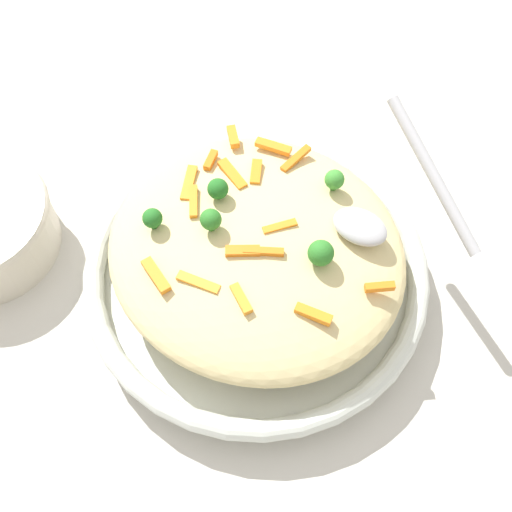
{
  "coord_description": "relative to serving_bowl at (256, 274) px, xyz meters",
  "views": [
    {
      "loc": [
        0.18,
        -0.29,
        0.65
      ],
      "look_at": [
        0.0,
        0.0,
        0.07
      ],
      "focal_mm": 45.75,
      "sensor_mm": 36.0,
      "label": 1
    }
  ],
  "objects": [
    {
      "name": "carrot_piece_7",
      "position": [
        -0.06,
        0.05,
        0.08
      ],
      "size": [
        0.04,
        0.03,
        0.01
      ],
      "primitive_type": "cube",
      "rotation": [
        0.0,
        0.0,
        5.85
      ],
      "color": "orange",
      "rests_on": "pasta_mound"
    },
    {
      "name": "carrot_piece_13",
      "position": [
        -0.0,
        -0.02,
        0.08
      ],
      "size": [
        0.03,
        0.03,
        0.01
      ],
      "primitive_type": "cube",
      "rotation": [
        0.0,
        0.0,
        3.7
      ],
      "color": "orange",
      "rests_on": "pasta_mound"
    },
    {
      "name": "ground_plane",
      "position": [
        0.0,
        0.0,
        -0.03
      ],
      "size": [
        2.4,
        2.4,
        0.0
      ],
      "primitive_type": "plane",
      "color": "beige"
    },
    {
      "name": "carrot_piece_8",
      "position": [
        0.13,
        0.01,
        0.08
      ],
      "size": [
        0.03,
        0.02,
        0.01
      ],
      "primitive_type": "cube",
      "rotation": [
        0.0,
        0.0,
        3.78
      ],
      "color": "orange",
      "rests_on": "pasta_mound"
    },
    {
      "name": "broccoli_floret_3",
      "position": [
        0.07,
        0.01,
        0.09
      ],
      "size": [
        0.03,
        0.03,
        0.03
      ],
      "color": "#296820",
      "rests_on": "pasta_mound"
    },
    {
      "name": "serving_spoon",
      "position": [
        0.1,
        0.08,
        0.1
      ],
      "size": [
        0.15,
        0.14,
        0.08
      ],
      "color": "#B7B7BC",
      "rests_on": "pasta_mound"
    },
    {
      "name": "broccoli_floret_2",
      "position": [
        -0.04,
        -0.02,
        0.1
      ],
      "size": [
        0.02,
        0.02,
        0.03
      ],
      "color": "#296820",
      "rests_on": "pasta_mound"
    },
    {
      "name": "carrot_piece_6",
      "position": [
        0.02,
        -0.07,
        0.08
      ],
      "size": [
        0.03,
        0.02,
        0.01
      ],
      "primitive_type": "cube",
      "rotation": [
        0.0,
        0.0,
        2.58
      ],
      "color": "orange",
      "rests_on": "pasta_mound"
    },
    {
      "name": "carrot_piece_0",
      "position": [
        -0.06,
        -0.09,
        0.08
      ],
      "size": [
        0.04,
        0.03,
        0.01
      ],
      "primitive_type": "cube",
      "rotation": [
        0.0,
        0.0,
        2.71
      ],
      "color": "orange",
      "rests_on": "pasta_mound"
    },
    {
      "name": "carrot_piece_5",
      "position": [
        -0.02,
        -0.07,
        0.08
      ],
      "size": [
        0.04,
        0.02,
        0.01
      ],
      "primitive_type": "cube",
      "rotation": [
        0.0,
        0.0,
        3.28
      ],
      "color": "orange",
      "rests_on": "pasta_mound"
    },
    {
      "name": "carrot_piece_3",
      "position": [
        -0.09,
        0.02,
        0.08
      ],
      "size": [
        0.03,
        0.04,
        0.01
      ],
      "primitive_type": "cube",
      "rotation": [
        0.0,
        0.0,
        1.97
      ],
      "color": "orange",
      "rests_on": "pasta_mound"
    },
    {
      "name": "broccoli_floret_0",
      "position": [
        -0.09,
        -0.04,
        0.09
      ],
      "size": [
        0.02,
        0.02,
        0.03
      ],
      "color": "#205B1C",
      "rests_on": "pasta_mound"
    },
    {
      "name": "serving_bowl",
      "position": [
        0.0,
        0.0,
        0.0
      ],
      "size": [
        0.37,
        0.37,
        0.05
      ],
      "color": "silver",
      "rests_on": "ground_plane"
    },
    {
      "name": "carrot_piece_1",
      "position": [
        -0.04,
        0.11,
        0.08
      ],
      "size": [
        0.04,
        0.02,
        0.01
      ],
      "primitive_type": "cube",
      "rotation": [
        0.0,
        0.0,
        0.17
      ],
      "color": "orange",
      "rests_on": "pasta_mound"
    },
    {
      "name": "carrot_piece_12",
      "position": [
        0.02,
        -0.02,
        0.09
      ],
      "size": [
        0.04,
        0.02,
        0.01
      ],
      "primitive_type": "cube",
      "rotation": [
        0.0,
        0.0,
        0.49
      ],
      "color": "orange",
      "rests_on": "pasta_mound"
    },
    {
      "name": "broccoli_floret_4",
      "position": [
        -0.06,
        0.02,
        0.09
      ],
      "size": [
        0.02,
        0.02,
        0.03
      ],
      "color": "#205B1C",
      "rests_on": "pasta_mound"
    },
    {
      "name": "pasta_mound",
      "position": [
        0.0,
        0.0,
        0.05
      ],
      "size": [
        0.31,
        0.29,
        0.06
      ],
      "primitive_type": "ellipsoid",
      "color": "#DBC689",
      "rests_on": "serving_bowl"
    },
    {
      "name": "carrot_piece_9",
      "position": [
        -0.09,
        0.06,
        0.08
      ],
      "size": [
        0.01,
        0.03,
        0.01
      ],
      "primitive_type": "cube",
      "rotation": [
        0.0,
        0.0,
        4.93
      ],
      "color": "orange",
      "rests_on": "pasta_mound"
    },
    {
      "name": "carrot_piece_2",
      "position": [
        -0.01,
        0.1,
        0.08
      ],
      "size": [
        0.02,
        0.04,
        0.01
      ],
      "primitive_type": "cube",
      "rotation": [
        0.0,
        0.0,
        1.38
      ],
      "color": "orange",
      "rests_on": "pasta_mound"
    },
    {
      "name": "carrot_piece_14",
      "position": [
        0.02,
        0.02,
        0.08
      ],
      "size": [
        0.03,
        0.03,
        0.01
      ],
      "primitive_type": "cube",
      "rotation": [
        0.0,
        0.0,
        4.01
      ],
      "color": "orange",
      "rests_on": "pasta_mound"
    },
    {
      "name": "carrot_piece_4",
      "position": [
        -0.09,
        0.1,
        0.08
      ],
      "size": [
        0.03,
        0.03,
        0.01
      ],
      "primitive_type": "cube",
      "rotation": [
        0.0,
        0.0,
        2.32
      ],
      "color": "orange",
      "rests_on": "pasta_mound"
    },
    {
      "name": "carrot_piece_11",
      "position": [
        0.09,
        -0.05,
        0.08
      ],
      "size": [
        0.04,
        0.01,
        0.01
      ],
      "primitive_type": "cube",
      "rotation": [
        0.0,
        0.0,
        0.13
      ],
      "color": "orange",
      "rests_on": "pasta_mound"
    },
    {
      "name": "carrot_piece_15",
      "position": [
        -0.07,
        -0.0,
        0.08
      ],
      "size": [
        0.03,
        0.04,
        0.01
      ],
      "primitive_type": "cube",
      "rotation": [
        0.0,
        0.0,
        5.31
      ],
      "color": "orange",
      "rests_on": "pasta_mound"
    },
    {
      "name": "broccoli_floret_1",
      "position": [
        0.04,
        0.09,
        0.09
      ],
      "size": [
        0.02,
        0.02,
        0.03
      ],
      "color": "#377928",
      "rests_on": "pasta_mound"
    },
    {
      "name": "carrot_piece_10",
      "position": [
        -0.04,
        0.07,
        0.08
      ],
      "size": [
        0.02,
        0.03,
        0.01
      ],
      "primitive_type": "cube",
      "rotation": [
        0.0,
        0.0,
        2.03
      ],
      "color": "orange",
      "rests_on": "pasta_mound"
    }
  ]
}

